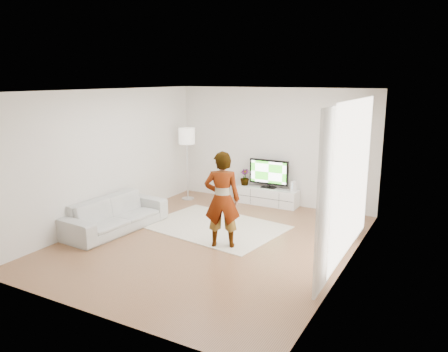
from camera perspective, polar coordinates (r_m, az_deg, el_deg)
The scene contains 17 objects.
floor at distance 8.35m, azimuth -1.68°, elevation -8.49°, with size 6.00×6.00×0.00m, color #966844.
ceiling at distance 7.79m, azimuth -1.81°, elevation 11.09°, with size 6.00×6.00×0.00m, color white.
wall_left at distance 9.44m, azimuth -14.97°, elevation 2.41°, with size 0.02×6.00×2.80m, color silver.
wall_right at distance 7.05m, azimuth 16.07°, elevation -1.07°, with size 0.02×6.00×2.80m, color silver.
wall_back at distance 10.61m, azimuth 6.49°, elevation 3.85°, with size 5.00×0.02×2.80m, color silver.
wall_front at distance 5.65m, azimuth -17.34°, elevation -4.54°, with size 5.00×0.02×2.80m, color silver.
window at distance 7.33m, azimuth 16.47°, elevation -0.18°, with size 0.01×2.60×2.50m, color white.
curtain_near at distance 6.15m, azimuth 13.05°, elevation -3.38°, with size 0.04×0.70×2.60m, color white.
curtain_far at distance 8.62m, azimuth 17.78°, elevation 0.93°, with size 0.04×0.70×2.60m, color white.
media_console at distance 10.65m, azimuth 5.75°, elevation -2.65°, with size 1.48×0.42×0.42m.
television at distance 10.54m, azimuth 5.88°, elevation 0.44°, with size 0.99×0.19×0.69m.
game_console at distance 10.34m, azimuth 9.09°, elevation -1.32°, with size 0.10×0.19×0.25m.
potted_plant at distance 10.80m, azimuth 2.72°, elevation -0.15°, with size 0.22×0.22×0.40m, color #3F7238.
rug at distance 9.11m, azimuth -1.21°, elevation -6.60°, with size 2.68×1.93×0.01m, color beige.
player at distance 7.82m, azimuth -0.24°, elevation -3.08°, with size 0.64×0.42×1.76m, color #334772.
sofa at distance 9.11m, azimuth -13.95°, elevation -4.87°, with size 2.22×0.87×0.65m, color beige.
floor_lamp at distance 10.87m, azimuth -4.88°, elevation 4.81°, with size 0.40×0.40×1.81m.
Camera 1 is at (3.94, -6.71, 3.02)m, focal length 35.00 mm.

